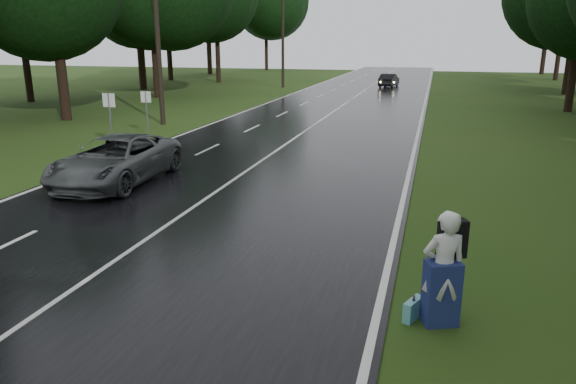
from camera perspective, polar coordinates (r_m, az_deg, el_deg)
name	(u,v)px	position (r m, az deg, el deg)	size (l,w,h in m)	color
ground	(49,308)	(10.82, -24.24, -11.26)	(160.00, 160.00, 0.00)	#274013
road	(305,131)	(28.41, 1.89, 6.55)	(12.00, 140.00, 0.04)	black
lane_center	(305,131)	(28.40, 1.89, 6.60)	(0.12, 140.00, 0.01)	silver
grey_car	(116,160)	(18.77, -17.99, 3.30)	(2.58, 5.59, 1.55)	#515556
far_car	(389,80)	(56.43, 10.78, 11.70)	(1.40, 4.02, 1.32)	black
hitchhiker	(444,272)	(9.38, 16.35, -8.27)	(0.87, 0.84, 2.04)	silver
suitcase	(413,309)	(9.72, 13.27, -12.14)	(0.15, 0.52, 0.37)	#56A4A9
utility_pole_mid	(163,124)	(31.68, -13.24, 7.08)	(1.80, 0.28, 10.51)	black
utility_pole_far	(283,88)	(55.09, -0.55, 11.15)	(1.80, 0.28, 9.43)	black
road_sign_a	(113,149)	(25.05, -18.24, 4.41)	(0.59, 0.10, 2.45)	white
road_sign_b	(149,137)	(27.65, -14.72, 5.73)	(0.54, 0.10, 2.26)	white
tree_left_d	(67,120)	(35.21, -22.63, 7.15)	(8.82, 8.82, 13.78)	black
tree_left_e	(158,97)	(46.79, -13.81, 9.82)	(9.77, 9.77, 15.27)	black
tree_left_f	(219,82)	(62.44, -7.44, 11.59)	(10.84, 10.84, 16.94)	black
tree_right_e	(567,112)	(41.03, 27.78, 7.64)	(8.29, 8.29, 12.95)	black
tree_right_f	(565,94)	(54.26, 27.55, 9.29)	(9.60, 9.60, 15.00)	black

